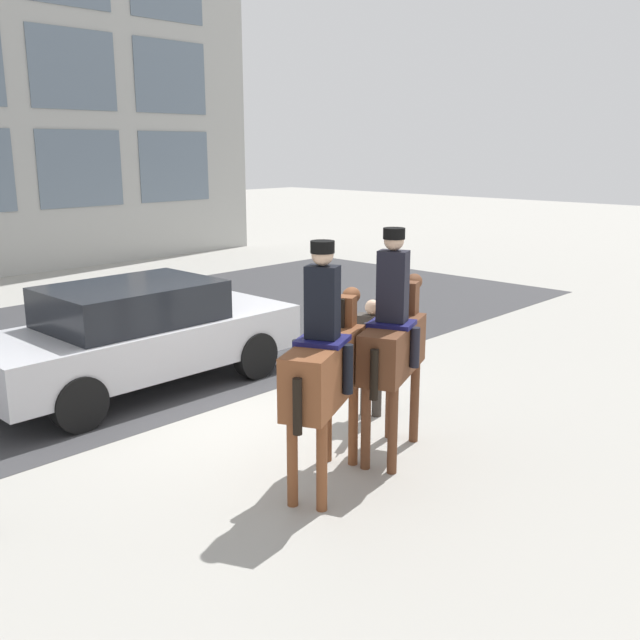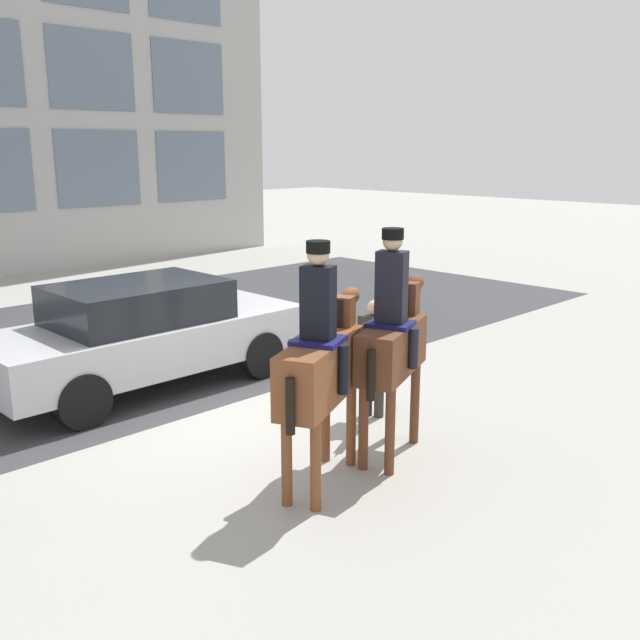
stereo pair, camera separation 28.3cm
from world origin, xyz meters
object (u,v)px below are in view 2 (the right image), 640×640
Objects in this scene: mounted_horse_companion at (393,341)px; mounted_horse_lead at (322,363)px; street_car_near_lane at (145,332)px; pedestrian_bystander at (374,349)px.

mounted_horse_lead is at bearing 155.93° from mounted_horse_companion.
street_car_near_lane is at bearing 60.22° from mounted_horse_lead.
mounted_horse_lead is 1.65× the size of pedestrian_bystander.
street_car_near_lane reaches higher than pedestrian_bystander.
pedestrian_bystander is at bearing 0.76° from mounted_horse_lead.
pedestrian_bystander is at bearing 29.23° from mounted_horse_companion.
mounted_horse_companion is at bearing -79.85° from street_car_near_lane.
mounted_horse_lead reaches higher than street_car_near_lane.
pedestrian_bystander is 0.33× the size of street_car_near_lane.
pedestrian_bystander is (0.76, 0.93, -0.45)m from mounted_horse_companion.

